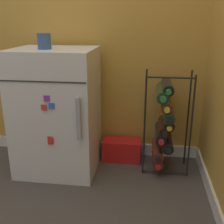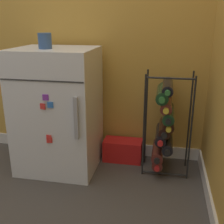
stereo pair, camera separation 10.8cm
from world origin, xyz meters
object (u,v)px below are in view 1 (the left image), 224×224
Objects in this scene: soda_box at (122,150)px; mini_fridge at (57,111)px; fridge_top_cup at (44,41)px; wine_rack at (164,122)px.

mini_fridge is at bearing -158.97° from soda_box.
wine_rack is at bearing 9.42° from fridge_top_cup.
wine_rack is 2.46× the size of soda_box.
wine_rack reaches higher than soda_box.
mini_fridge is 0.57m from soda_box.
fridge_top_cup is at bearing -170.58° from wine_rack.
fridge_top_cup reaches higher than mini_fridge.
mini_fridge is 0.73m from wine_rack.
mini_fridge is at bearing -174.33° from wine_rack.
soda_box is at bearing 21.03° from mini_fridge.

